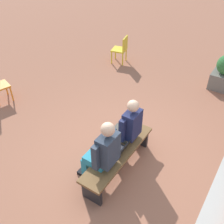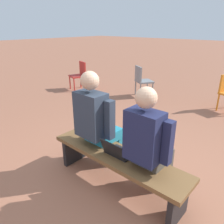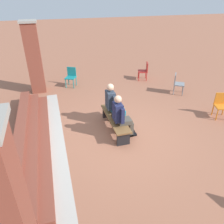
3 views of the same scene
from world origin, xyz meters
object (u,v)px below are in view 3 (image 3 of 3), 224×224
bench (115,120)px  plastic_chair_by_pillar (221,104)px  laptop (115,116)px  plastic_chair_foreground (177,82)px  person_student (121,115)px  plastic_chair_mid_courtyard (144,70)px  plastic_chair_near_bench_left (71,76)px  person_adult (114,103)px

bench → plastic_chair_by_pillar: size_ratio=2.14×
laptop → plastic_chair_foreground: size_ratio=0.38×
person_student → laptop: person_student is taller
plastic_chair_mid_courtyard → plastic_chair_foreground: (-1.84, -0.67, 0.00)m
person_student → plastic_chair_near_bench_left: person_student is taller
plastic_chair_near_bench_left → person_adult: bearing=-165.5°
plastic_chair_by_pillar → plastic_chair_foreground: (2.12, 0.39, 0.00)m
laptop → plastic_chair_foreground: bearing=-59.7°
person_adult → plastic_chair_near_bench_left: (3.55, 0.92, -0.25)m
plastic_chair_mid_courtyard → plastic_chair_foreground: size_ratio=1.00×
bench → person_adult: person_adult is taller
laptop → plastic_chair_near_bench_left: bearing=11.9°
laptop → plastic_chair_by_pillar: size_ratio=0.38×
plastic_chair_mid_courtyard → plastic_chair_by_pillar: (-3.95, -1.06, 0.00)m
person_student → plastic_chair_mid_courtyard: 4.83m
plastic_chair_by_pillar → plastic_chair_near_bench_left: same height
person_student → person_adult: 0.76m
plastic_chair_by_pillar → plastic_chair_foreground: same height
person_student → plastic_chair_by_pillar: (0.16, -3.59, -0.24)m
person_student → bench: bearing=10.0°
person_adult → plastic_chair_foreground: 3.54m
bench → laptop: size_ratio=5.63×
plastic_chair_by_pillar → bench: bearing=86.5°
person_adult → bench: bearing=169.6°
bench → person_student: size_ratio=1.34×
laptop → plastic_chair_mid_courtyard: 4.57m
plastic_chair_by_pillar → plastic_chair_foreground: size_ratio=1.00×
plastic_chair_foreground → plastic_chair_mid_courtyard: bearing=20.0°
bench → person_student: 0.53m
person_adult → plastic_chair_by_pillar: size_ratio=1.65×
plastic_chair_mid_courtyard → plastic_chair_by_pillar: size_ratio=1.00×
person_student → plastic_chair_by_pillar: bearing=-87.5°
plastic_chair_near_bench_left → plastic_chair_by_pillar: bearing=-132.7°
bench → person_adult: 0.54m
bench → plastic_chair_by_pillar: bearing=-93.5°
laptop → plastic_chair_foreground: (1.91, -3.28, -0.02)m
person_student → plastic_chair_by_pillar: 3.60m
person_adult → plastic_chair_by_pillar: person_adult is taller
laptop → plastic_chair_by_pillar: plastic_chair_by_pillar is taller
person_student → plastic_chair_foreground: person_student is taller
person_student → person_adult: person_adult is taller
bench → plastic_chair_mid_courtyard: bearing=-34.8°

